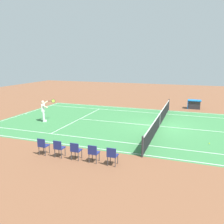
% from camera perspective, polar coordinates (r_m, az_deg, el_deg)
% --- Properties ---
extents(ground_plane, '(60.00, 60.00, 0.00)m').
position_cam_1_polar(ground_plane, '(17.21, 11.51, -3.42)').
color(ground_plane, brown).
extents(court_slab, '(24.20, 11.40, 0.00)m').
position_cam_1_polar(court_slab, '(17.21, 11.51, -3.42)').
color(court_slab, '#387A42').
rests_on(court_slab, ground_plane).
extents(court_line_markings, '(23.85, 11.05, 0.01)m').
position_cam_1_polar(court_line_markings, '(17.21, 11.51, -3.41)').
color(court_line_markings, white).
rests_on(court_line_markings, ground_plane).
extents(tennis_net, '(0.10, 11.70, 1.08)m').
position_cam_1_polar(tennis_net, '(17.08, 11.58, -1.84)').
color(tennis_net, '#2D2D33').
rests_on(tennis_net, ground_plane).
extents(tennis_player_near, '(0.82, 1.03, 1.70)m').
position_cam_1_polar(tennis_player_near, '(18.66, -16.35, 0.51)').
color(tennis_player_near, white).
rests_on(tennis_player_near, ground_plane).
extents(tennis_ball, '(0.07, 0.07, 0.07)m').
position_cam_1_polar(tennis_ball, '(14.51, 22.65, -7.09)').
color(tennis_ball, '#CCE01E').
rests_on(tennis_ball, ground_plane).
extents(spectator_chair_0, '(0.44, 0.44, 0.88)m').
position_cam_1_polar(spectator_chair_0, '(10.65, 0.03, -10.42)').
color(spectator_chair_0, '#38383D').
rests_on(spectator_chair_0, ground_plane).
extents(spectator_chair_1, '(0.44, 0.44, 0.88)m').
position_cam_1_polar(spectator_chair_1, '(10.97, -4.58, -9.75)').
color(spectator_chair_1, '#38383D').
rests_on(spectator_chair_1, ground_plane).
extents(spectator_chair_2, '(0.44, 0.44, 0.88)m').
position_cam_1_polar(spectator_chair_2, '(11.35, -8.88, -9.07)').
color(spectator_chair_2, '#38383D').
rests_on(spectator_chair_2, ground_plane).
extents(spectator_chair_3, '(0.44, 0.44, 0.88)m').
position_cam_1_polar(spectator_chair_3, '(11.80, -12.87, -8.40)').
color(spectator_chair_3, '#38383D').
rests_on(spectator_chair_3, ground_plane).
extents(spectator_chair_4, '(0.44, 0.44, 0.88)m').
position_cam_1_polar(spectator_chair_4, '(12.29, -16.53, -7.74)').
color(spectator_chair_4, '#38383D').
rests_on(spectator_chair_4, ground_plane).
extents(equipment_cart_tarped, '(1.25, 0.84, 0.85)m').
position_cam_1_polar(equipment_cart_tarped, '(24.15, 19.37, 1.80)').
color(equipment_cart_tarped, '#2D2D33').
rests_on(equipment_cart_tarped, ground_plane).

